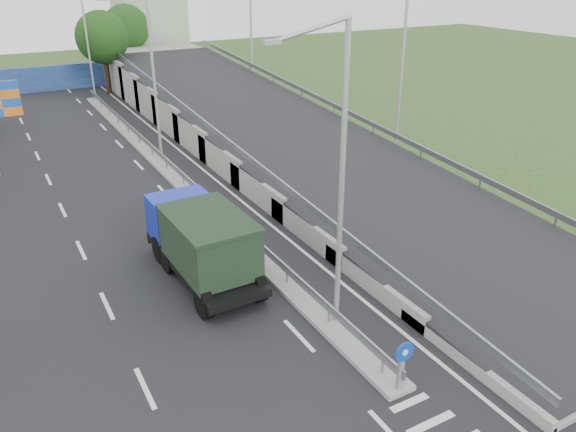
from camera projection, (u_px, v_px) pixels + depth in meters
road_surface at (136, 204)px, 29.41m from camera, size 26.00×90.00×0.04m
median at (167, 170)px, 33.87m from camera, size 1.00×44.00×0.20m
overpass_ramp at (277, 127)px, 36.49m from camera, size 10.00×50.00×3.50m
median_guardrail at (166, 160)px, 33.60m from camera, size 0.09×44.00×0.71m
sign_bollard at (402, 365)px, 16.11m from camera, size 0.64×0.23×1.67m
lamp_post_near at (337, 169)px, 17.23m from camera, size 2.74×0.18×10.08m
lamp_post_mid at (150, 69)px, 33.14m from camera, size 2.74×0.18×10.08m
lamp_post_far at (84, 34)px, 49.06m from camera, size 2.74×0.18×10.08m
blue_wall at (35, 80)px, 53.93m from camera, size 30.00×0.50×2.40m
church at (150, 21)px, 64.77m from camera, size 7.00×7.00×13.80m
tree_median_far at (102, 37)px, 51.75m from camera, size 4.80×4.80×7.60m
tree_ramp_far at (126, 28)px, 59.08m from camera, size 4.80×4.80×7.60m
dump_truck at (201, 240)px, 22.00m from camera, size 2.78×6.87×3.00m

